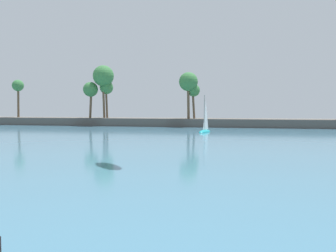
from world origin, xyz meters
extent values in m
cube|color=teal|center=(0.00, 59.55, 0.03)|extent=(220.00, 106.73, 0.06)
cube|color=#514C47|center=(0.00, 72.92, 0.90)|extent=(114.23, 6.00, 1.80)
cylinder|color=brown|center=(-30.35, 71.73, 5.04)|extent=(0.73, 0.89, 6.52)
sphere|color=#38753D|center=(-30.35, 71.73, 8.29)|extent=(3.35, 3.35, 3.35)
cylinder|color=brown|center=(-27.31, 71.96, 6.55)|extent=(0.58, 0.96, 9.51)
sphere|color=#38753D|center=(-27.31, 71.96, 11.29)|extent=(4.72, 4.72, 4.72)
cylinder|color=brown|center=(-7.92, 71.67, 5.74)|extent=(0.59, 1.01, 7.90)
sphere|color=#38753D|center=(-7.92, 71.67, 9.68)|extent=(4.04, 4.04, 4.04)
cylinder|color=brown|center=(-6.93, 72.53, 4.85)|extent=(0.83, 0.50, 6.12)
sphere|color=#38753D|center=(-6.93, 72.53, 7.90)|extent=(2.74, 2.74, 2.74)
cylinder|color=brown|center=(-26.91, 72.74, 5.27)|extent=(0.66, 0.53, 6.95)
sphere|color=#38753D|center=(-26.91, 72.74, 8.74)|extent=(3.05, 3.05, 3.05)
cylinder|color=brown|center=(-50.41, 73.92, 5.67)|extent=(0.54, 0.69, 7.75)
sphere|color=#38753D|center=(-50.41, 73.92, 9.54)|extent=(2.79, 2.79, 2.79)
ellipsoid|color=teal|center=(-2.85, 56.62, 0.06)|extent=(2.31, 4.82, 0.93)
cylinder|color=gray|center=(-2.89, 56.39, 3.42)|extent=(0.14, 0.14, 5.79)
pyramid|color=white|center=(-2.73, 57.16, 2.99)|extent=(0.56, 2.07, 4.92)
camera|label=1|loc=(3.15, -1.75, 4.42)|focal=37.04mm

